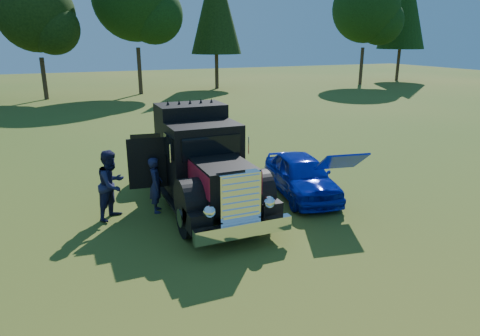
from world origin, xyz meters
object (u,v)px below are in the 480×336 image
hotrod_coupe (302,175)px  spectator_far (112,185)px  diamond_t_truck (200,164)px  spectator_near (156,185)px

hotrod_coupe → spectator_far: size_ratio=2.17×
diamond_t_truck → spectator_far: (-2.63, -0.05, -0.28)m
diamond_t_truck → spectator_near: size_ratio=4.32×
hotrod_coupe → spectator_near: (-4.66, 0.47, 0.15)m
hotrod_coupe → spectator_far: spectator_far is taller
diamond_t_truck → hotrod_coupe: diamond_t_truck is taller
diamond_t_truck → spectator_far: bearing=-179.0°
diamond_t_truck → spectator_far: 2.64m
hotrod_coupe → spectator_near: bearing=174.2°
hotrod_coupe → spectator_far: (-5.90, 0.49, 0.32)m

